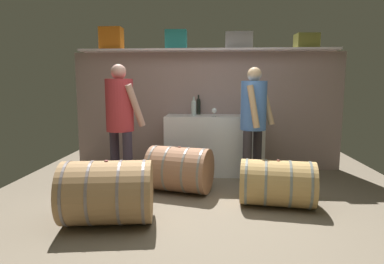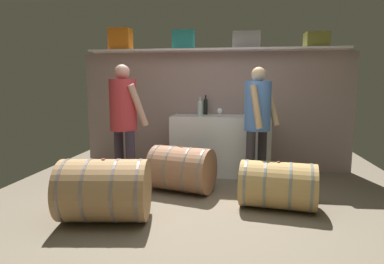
{
  "view_description": "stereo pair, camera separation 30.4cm",
  "coord_description": "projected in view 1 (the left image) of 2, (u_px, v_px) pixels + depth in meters",
  "views": [
    {
      "loc": [
        0.11,
        -3.35,
        1.44
      ],
      "look_at": [
        -0.14,
        0.6,
        0.87
      ],
      "focal_mm": 30.91,
      "sensor_mm": 36.0,
      "label": 1
    },
    {
      "loc": [
        0.41,
        -3.32,
        1.44
      ],
      "look_at": [
        -0.14,
        0.6,
        0.87
      ],
      "focal_mm": 30.91,
      "sensor_mm": 36.0,
      "label": 2
    }
  ],
  "objects": [
    {
      "name": "wine_bottle_dark",
      "position": [
        198.0,
        106.0,
        5.49
      ],
      "size": [
        0.07,
        0.07,
        0.32
      ],
      "color": "black",
      "rests_on": "work_cabinet"
    },
    {
      "name": "toolcase_teal",
      "position": [
        176.0,
        40.0,
        5.36
      ],
      "size": [
        0.35,
        0.24,
        0.3
      ],
      "primitive_type": "cube",
      "rotation": [
        0.0,
        0.0,
        0.02
      ],
      "color": "teal",
      "rests_on": "high_shelf_board"
    },
    {
      "name": "toolcase_grey",
      "position": [
        239.0,
        41.0,
        5.3
      ],
      "size": [
        0.44,
        0.23,
        0.26
      ],
      "primitive_type": "cube",
      "rotation": [
        0.0,
        0.0,
        -0.04
      ],
      "color": "gray",
      "rests_on": "high_shelf_board"
    },
    {
      "name": "wine_glass",
      "position": [
        214.0,
        111.0,
        5.06
      ],
      "size": [
        0.08,
        0.08,
        0.14
      ],
      "color": "white",
      "rests_on": "work_cabinet"
    },
    {
      "name": "wine_barrel_near",
      "position": [
        107.0,
        192.0,
        3.42
      ],
      "size": [
        0.99,
        0.77,
        0.67
      ],
      "rotation": [
        0.0,
        0.0,
        0.14
      ],
      "color": "#A77E51",
      "rests_on": "ground"
    },
    {
      "name": "toolcase_orange",
      "position": [
        111.0,
        39.0,
        5.42
      ],
      "size": [
        0.37,
        0.24,
        0.36
      ],
      "primitive_type": "cube",
      "rotation": [
        0.0,
        0.0,
        -0.03
      ],
      "color": "orange",
      "rests_on": "high_shelf_board"
    },
    {
      "name": "wine_barrel_flank",
      "position": [
        277.0,
        183.0,
        3.92
      ],
      "size": [
        0.93,
        0.66,
        0.56
      ],
      "rotation": [
        0.0,
        0.0,
        -0.14
      ],
      "color": "tan",
      "rests_on": "ground"
    },
    {
      "name": "winemaker_pouring",
      "position": [
        254.0,
        115.0,
        4.57
      ],
      "size": [
        0.5,
        0.53,
        1.67
      ],
      "rotation": [
        0.0,
        0.0,
        -2.17
      ],
      "color": "#322D33",
      "rests_on": "ground"
    },
    {
      "name": "back_wall_panel",
      "position": [
        207.0,
        111.0,
        5.64
      ],
      "size": [
        4.5,
        0.1,
        1.97
      ],
      "primitive_type": "cube",
      "color": "gray",
      "rests_on": "ground"
    },
    {
      "name": "visitor_tasting",
      "position": [
        120.0,
        115.0,
        4.36
      ],
      "size": [
        0.57,
        0.54,
        1.7
      ],
      "rotation": [
        0.0,
        0.0,
        -0.71
      ],
      "color": "#302939",
      "rests_on": "ground"
    },
    {
      "name": "wine_bottle_clear",
      "position": [
        194.0,
        107.0,
        5.24
      ],
      "size": [
        0.08,
        0.08,
        0.3
      ],
      "color": "#AEC3BF",
      "rests_on": "work_cabinet"
    },
    {
      "name": "ground_plane",
      "position": [
        203.0,
        203.0,
        4.09
      ],
      "size": [
        5.7,
        7.78,
        0.02
      ],
      "primitive_type": "cube",
      "color": "#736755"
    },
    {
      "name": "toolcase_olive",
      "position": [
        306.0,
        41.0,
        5.23
      ],
      "size": [
        0.36,
        0.3,
        0.23
      ],
      "primitive_type": "cube",
      "rotation": [
        0.0,
        0.0,
        0.06
      ],
      "color": "olive",
      "rests_on": "high_shelf_board"
    },
    {
      "name": "wine_barrel_far",
      "position": [
        180.0,
        169.0,
        4.45
      ],
      "size": [
        0.94,
        0.79,
        0.62
      ],
      "rotation": [
        0.0,
        0.0,
        -0.26
      ],
      "color": "#A27051",
      "rests_on": "ground"
    },
    {
      "name": "work_cabinet",
      "position": [
        214.0,
        145.0,
        5.35
      ],
      "size": [
        1.55,
        0.6,
        0.95
      ],
      "primitive_type": "cube",
      "color": "white",
      "rests_on": "ground"
    },
    {
      "name": "high_shelf_board",
      "position": [
        207.0,
        50.0,
        5.35
      ],
      "size": [
        4.14,
        0.4,
        0.03
      ],
      "primitive_type": "cube",
      "color": "white",
      "rests_on": "back_wall_panel"
    }
  ]
}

